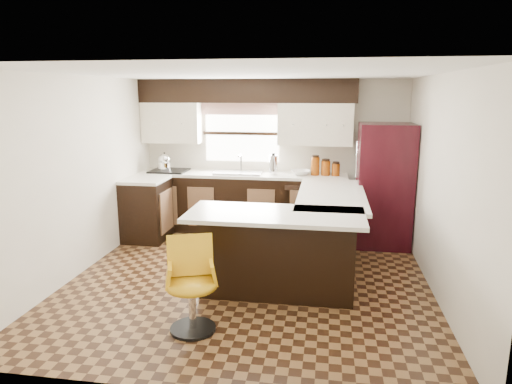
% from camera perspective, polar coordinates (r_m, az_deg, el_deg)
% --- Properties ---
extents(floor, '(4.40, 4.40, 0.00)m').
position_cam_1_polar(floor, '(5.62, -0.80, -10.66)').
color(floor, '#49301A').
rests_on(floor, ground).
extents(ceiling, '(4.40, 4.40, 0.00)m').
position_cam_1_polar(ceiling, '(5.18, -0.88, 14.59)').
color(ceiling, silver).
rests_on(ceiling, wall_back).
extents(wall_back, '(4.40, 0.00, 4.40)m').
position_cam_1_polar(wall_back, '(7.42, 2.10, 4.60)').
color(wall_back, beige).
rests_on(wall_back, floor).
extents(wall_front, '(4.40, 0.00, 4.40)m').
position_cam_1_polar(wall_front, '(3.19, -7.68, -5.95)').
color(wall_front, beige).
rests_on(wall_front, floor).
extents(wall_left, '(0.00, 4.40, 4.40)m').
position_cam_1_polar(wall_left, '(5.99, -21.04, 1.94)').
color(wall_left, beige).
rests_on(wall_left, floor).
extents(wall_right, '(0.00, 4.40, 4.40)m').
position_cam_1_polar(wall_right, '(5.33, 21.99, 0.66)').
color(wall_right, beige).
rests_on(wall_right, floor).
extents(base_cab_back, '(3.30, 0.60, 0.90)m').
position_cam_1_polar(base_cab_back, '(7.34, -1.73, -1.45)').
color(base_cab_back, black).
rests_on(base_cab_back, floor).
extents(base_cab_left, '(0.60, 0.70, 0.90)m').
position_cam_1_polar(base_cab_left, '(7.11, -13.48, -2.23)').
color(base_cab_left, black).
rests_on(base_cab_left, floor).
extents(counter_back, '(3.30, 0.60, 0.04)m').
position_cam_1_polar(counter_back, '(7.24, -1.75, 2.18)').
color(counter_back, silver).
rests_on(counter_back, base_cab_back).
extents(counter_left, '(0.60, 0.70, 0.04)m').
position_cam_1_polar(counter_left, '(7.01, -13.67, 1.51)').
color(counter_left, silver).
rests_on(counter_left, base_cab_left).
extents(soffit, '(3.40, 0.35, 0.36)m').
position_cam_1_polar(soffit, '(7.24, -1.23, 12.51)').
color(soffit, black).
rests_on(soffit, wall_back).
extents(upper_cab_left, '(0.94, 0.35, 0.64)m').
position_cam_1_polar(upper_cab_left, '(7.57, -10.44, 8.52)').
color(upper_cab_left, beige).
rests_on(upper_cab_left, wall_back).
extents(upper_cab_right, '(1.14, 0.35, 0.64)m').
position_cam_1_polar(upper_cab_right, '(7.14, 7.44, 8.40)').
color(upper_cab_right, beige).
rests_on(upper_cab_right, wall_back).
extents(window_pane, '(1.20, 0.02, 0.90)m').
position_cam_1_polar(window_pane, '(7.44, -1.76, 7.33)').
color(window_pane, white).
rests_on(window_pane, wall_back).
extents(valance, '(1.30, 0.06, 0.18)m').
position_cam_1_polar(valance, '(7.38, -1.84, 10.33)').
color(valance, '#D19B93').
rests_on(valance, wall_back).
extents(sink, '(0.75, 0.45, 0.03)m').
position_cam_1_polar(sink, '(7.22, -2.17, 2.46)').
color(sink, '#B2B2B7').
rests_on(sink, counter_back).
extents(dishwasher, '(0.58, 0.03, 0.78)m').
position_cam_1_polar(dishwasher, '(6.95, 5.96, -2.46)').
color(dishwasher, black).
rests_on(dishwasher, floor).
extents(cooktop, '(0.58, 0.50, 0.02)m').
position_cam_1_polar(cooktop, '(7.53, -10.80, 2.63)').
color(cooktop, black).
rests_on(cooktop, counter_back).
extents(peninsula_long, '(0.60, 1.95, 0.90)m').
position_cam_1_polar(peninsula_long, '(5.98, 8.79, -4.79)').
color(peninsula_long, black).
rests_on(peninsula_long, floor).
extents(peninsula_return, '(1.65, 0.60, 0.90)m').
position_cam_1_polar(peninsula_return, '(5.08, 2.71, -7.76)').
color(peninsula_return, black).
rests_on(peninsula_return, floor).
extents(counter_pen_long, '(0.84, 1.95, 0.04)m').
position_cam_1_polar(counter_pen_long, '(5.86, 9.42, -0.38)').
color(counter_pen_long, silver).
rests_on(counter_pen_long, peninsula_long).
extents(counter_pen_return, '(1.89, 0.84, 0.04)m').
position_cam_1_polar(counter_pen_return, '(4.86, 2.41, -2.87)').
color(counter_pen_return, silver).
rests_on(counter_pen_return, peninsula_return).
extents(refrigerator, '(0.76, 0.73, 1.77)m').
position_cam_1_polar(refrigerator, '(6.83, 15.69, 0.82)').
color(refrigerator, black).
rests_on(refrigerator, floor).
extents(bar_chair, '(0.60, 0.60, 0.88)m').
position_cam_1_polar(bar_chair, '(4.34, -8.05, -11.60)').
color(bar_chair, '#CD9410').
rests_on(bar_chair, floor).
extents(kettle, '(0.21, 0.21, 0.29)m').
position_cam_1_polar(kettle, '(7.53, -11.35, 3.81)').
color(kettle, silver).
rests_on(kettle, cooktop).
extents(percolator, '(0.13, 0.13, 0.30)m').
position_cam_1_polar(percolator, '(7.13, 2.18, 3.43)').
color(percolator, silver).
rests_on(percolator, counter_back).
extents(mixing_bowl, '(0.37, 0.37, 0.07)m').
position_cam_1_polar(mixing_bowl, '(7.11, 5.60, 2.44)').
color(mixing_bowl, white).
rests_on(mixing_bowl, counter_back).
extents(canister_large, '(0.13, 0.13, 0.28)m').
position_cam_1_polar(canister_large, '(7.11, 7.40, 3.23)').
color(canister_large, '#7C3507').
rests_on(canister_large, counter_back).
extents(canister_med, '(0.14, 0.14, 0.22)m').
position_cam_1_polar(canister_med, '(7.11, 8.69, 2.97)').
color(canister_med, '#7C3507').
rests_on(canister_med, counter_back).
extents(canister_small, '(0.12, 0.12, 0.19)m').
position_cam_1_polar(canister_small, '(7.11, 9.95, 2.77)').
color(canister_small, '#7C3507').
rests_on(canister_small, counter_back).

